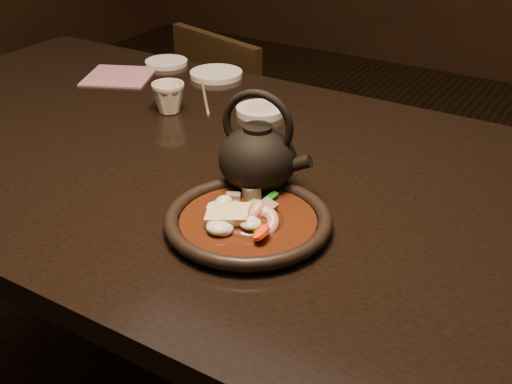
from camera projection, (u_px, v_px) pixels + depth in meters
The scene contains 11 objects.
table at pixel (187, 186), 1.26m from camera, with size 1.60×0.90×0.75m.
chair at pixel (245, 143), 2.01m from camera, with size 0.46×0.46×0.79m.
plate at pixel (248, 221), 0.97m from camera, with size 0.26×0.26×0.03m.
stirfry at pixel (244, 218), 0.97m from camera, with size 0.14×0.15×0.05m.
soy_dish at pixel (260, 111), 1.38m from camera, with size 0.11×0.11×0.01m, color silver.
saucer_left at pixel (166, 62), 1.68m from camera, with size 0.11×0.11×0.01m, color silver.
saucer_right at pixel (216, 74), 1.59m from camera, with size 0.13×0.13×0.01m, color silver.
tea_cup at pixel (169, 97), 1.37m from camera, with size 0.07×0.07×0.07m, color beige.
chopsticks at pixel (205, 96), 1.47m from camera, with size 0.14×0.17×0.01m.
napkin at pixel (119, 76), 1.59m from camera, with size 0.16×0.16×0.00m, color #965C67.
teapot at pixel (258, 155), 1.05m from camera, with size 0.16×0.13×0.18m.
Camera 1 is at (0.70, -0.87, 1.27)m, focal length 45.00 mm.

